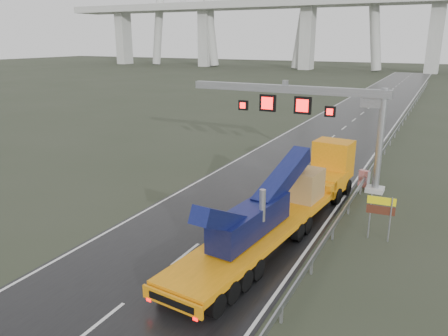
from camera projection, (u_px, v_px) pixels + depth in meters
The scene contains 7 objects.
ground at pixel (135, 295), 18.29m from camera, with size 400.00×400.00×0.00m, color #2C3323.
road at pixel (344, 128), 52.45m from camera, with size 11.00×200.00×0.02m, color black.
guardrail at pixel (387, 145), 41.06m from camera, with size 0.20×140.00×1.40m, color gray, non-canonical shape.
sign_gantry at pixel (312, 107), 31.15m from camera, with size 14.90×1.20×7.42m.
heavy_haul_truck at pixel (293, 196), 24.91m from camera, with size 4.51×18.82×4.38m.
exit_sign_pair at pixel (381, 210), 22.83m from camera, with size 1.44×0.16×2.46m.
striped_barrier at pixel (364, 179), 31.51m from camera, with size 0.72×0.39×1.22m, color red.
Camera 1 is at (10.60, -12.58, 10.30)m, focal length 35.00 mm.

